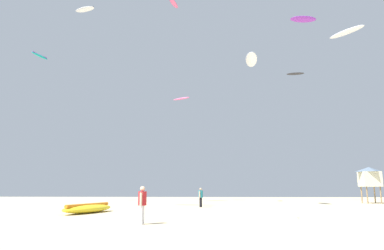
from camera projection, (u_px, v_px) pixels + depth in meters
name	position (u px, v px, depth m)	size (l,w,h in m)	color
ground_plane	(164.00, 244.00, 10.82)	(120.00, 120.00, 0.00)	beige
person_foreground	(142.00, 202.00, 16.89)	(0.41, 0.59, 1.79)	silver
person_midground	(201.00, 196.00, 32.20)	(0.39, 0.54, 1.74)	black
kite_grounded_near	(88.00, 208.00, 24.51)	(2.82, 5.67, 0.68)	yellow
lifeguard_tower	(369.00, 176.00, 40.57)	(2.30, 2.30, 4.15)	#8C704C
cooler_box	(291.00, 215.00, 20.31)	(0.56, 0.36, 0.32)	white
kite_aloft_0	(303.00, 19.00, 43.08)	(3.33, 1.27, 0.75)	purple
kite_aloft_1	(181.00, 99.00, 49.80)	(2.78, 2.04, 0.48)	#E5598C
kite_aloft_3	(40.00, 56.00, 47.84)	(1.62, 2.94, 0.72)	#19B29E
kite_aloft_5	(174.00, 3.00, 42.60)	(1.35, 2.74, 0.45)	#E5598C
kite_aloft_6	(295.00, 74.00, 49.10)	(2.50, 0.98, 0.34)	#2D2D33
kite_aloft_7	(346.00, 32.00, 40.74)	(3.62, 4.17, 0.51)	white
kite_aloft_8	(251.00, 60.00, 36.29)	(1.44, 4.21, 0.73)	white
kite_aloft_9	(85.00, 9.00, 51.05)	(3.38, 1.95, 0.57)	white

